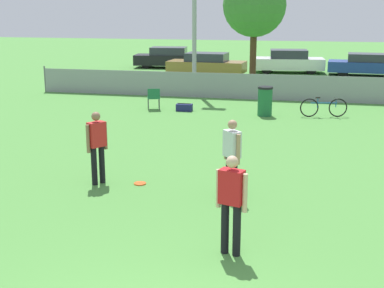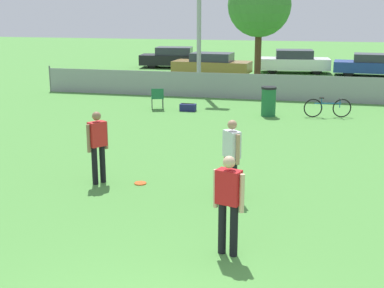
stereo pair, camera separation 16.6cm
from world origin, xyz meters
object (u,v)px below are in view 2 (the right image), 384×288
(player_receiver_white, at_px, (232,153))
(bicycle_sideline, at_px, (328,108))
(parked_car_dark, at_px, (174,58))
(parked_car_white, at_px, (294,61))
(tree_near_pole, at_px, (259,6))
(player_thrower_red, at_px, (228,199))
(parked_car_blue, at_px, (375,65))
(trash_bin, at_px, (269,101))
(parked_car_tan, at_px, (212,64))
(player_defender_red, at_px, (98,143))
(frisbee_disc, at_px, (140,183))
(gear_bag_sideline, at_px, (188,107))
(folding_chair_sideline, at_px, (157,97))

(player_receiver_white, distance_m, bicycle_sideline, 9.32)
(parked_car_dark, bearing_deg, parked_car_white, -14.11)
(tree_near_pole, xyz_separation_m, bicycle_sideline, (3.35, -6.63, -3.59))
(bicycle_sideline, relative_size, parked_car_white, 0.39)
(player_thrower_red, distance_m, parked_car_blue, 25.04)
(player_thrower_red, xyz_separation_m, bicycle_sideline, (1.59, 11.77, -0.59))
(trash_bin, distance_m, parked_car_tan, 11.95)
(parked_car_blue, bearing_deg, tree_near_pole, -130.53)
(player_defender_red, bearing_deg, parked_car_dark, 44.63)
(parked_car_dark, height_order, parked_car_tan, parked_car_dark)
(frisbee_disc, distance_m, trash_bin, 8.73)
(frisbee_disc, bearing_deg, parked_car_blue, 72.61)
(trash_bin, xyz_separation_m, parked_car_white, (0.15, 13.72, 0.14))
(parked_car_dark, relative_size, parked_car_white, 1.05)
(player_thrower_red, bearing_deg, parked_car_tan, 119.11)
(parked_car_dark, height_order, parked_car_white, parked_car_white)
(player_defender_red, height_order, gear_bag_sideline, player_defender_red)
(frisbee_disc, height_order, parked_car_tan, parked_car_tan)
(trash_bin, xyz_separation_m, parked_car_dark, (-7.66, 14.74, 0.11))
(player_defender_red, relative_size, parked_car_white, 0.38)
(parked_car_tan, bearing_deg, parked_car_white, 33.19)
(trash_bin, height_order, gear_bag_sideline, trash_bin)
(parked_car_dark, bearing_deg, player_defender_red, -85.25)
(frisbee_disc, distance_m, parked_car_white, 22.32)
(tree_near_pole, distance_m, trash_bin, 7.78)
(frisbee_disc, distance_m, parked_car_dark, 23.90)
(tree_near_pole, distance_m, frisbee_disc, 15.88)
(trash_bin, bearing_deg, parked_car_blue, 70.11)
(parked_car_tan, bearing_deg, tree_near_pole, -50.10)
(player_defender_red, xyz_separation_m, parked_car_tan, (-1.45, 19.76, -0.29))
(player_receiver_white, height_order, trash_bin, player_receiver_white)
(folding_chair_sideline, distance_m, bicycle_sideline, 6.43)
(parked_car_tan, bearing_deg, folding_chair_sideline, -86.37)
(parked_car_dark, distance_m, parked_car_tan, 4.88)
(parked_car_blue, bearing_deg, player_defender_red, -106.21)
(player_receiver_white, xyz_separation_m, trash_bin, (-0.12, 8.83, -0.40))
(folding_chair_sideline, height_order, gear_bag_sideline, folding_chair_sideline)
(bicycle_sideline, xyz_separation_m, parked_car_blue, (2.66, 12.91, 0.29))
(player_receiver_white, distance_m, parked_car_blue, 22.48)
(player_receiver_white, distance_m, frisbee_disc, 2.35)
(trash_bin, distance_m, parked_car_dark, 16.61)
(parked_car_tan, bearing_deg, parked_car_dark, 135.33)
(player_defender_red, distance_m, folding_chair_sideline, 9.05)
(player_defender_red, height_order, trash_bin, player_defender_red)
(parked_car_white, bearing_deg, trash_bin, -96.66)
(gear_bag_sideline, height_order, parked_car_blue, parked_car_blue)
(parked_car_white, bearing_deg, folding_chair_sideline, -114.46)
(folding_chair_sideline, height_order, parked_car_tan, parked_car_tan)
(parked_car_tan, distance_m, parked_car_white, 5.23)
(player_receiver_white, bearing_deg, gear_bag_sideline, 157.33)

